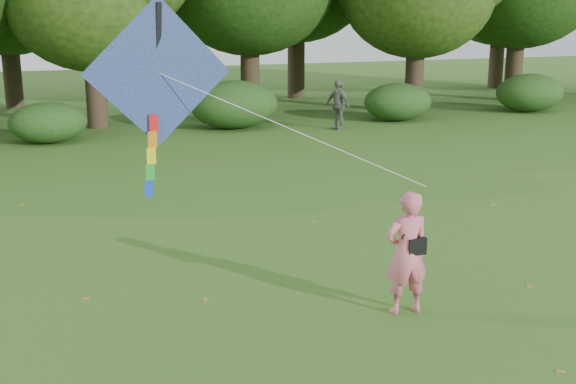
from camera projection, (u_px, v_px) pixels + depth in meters
name	position (u px, v px, depth m)	size (l,w,h in m)	color
ground	(382.00, 311.00, 11.18)	(100.00, 100.00, 0.00)	#265114
man_kite_flyer	(407.00, 253.00, 10.90)	(0.70, 0.46, 1.92)	#D96679
bystander_right	(338.00, 105.00, 27.97)	(1.12, 0.47, 1.92)	slate
crossbody_bag	(415.00, 245.00, 10.88)	(0.43, 0.20, 0.74)	black
flying_kite	(159.00, 76.00, 11.00)	(4.67, 2.34, 3.09)	#232D98
shrub_band	(140.00, 112.00, 26.67)	(39.15, 3.22, 1.88)	#264919
fallen_leaves	(354.00, 272.00, 12.84)	(10.68, 12.01, 0.01)	olive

